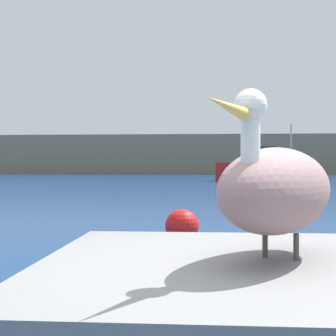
{
  "coord_description": "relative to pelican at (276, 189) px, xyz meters",
  "views": [
    {
      "loc": [
        -0.32,
        -2.51,
        1.3
      ],
      "look_at": [
        -2.22,
        23.09,
        1.13
      ],
      "focal_mm": 53.73,
      "sensor_mm": 36.0,
      "label": 1
    }
  ],
  "objects": [
    {
      "name": "hillside_backdrop",
      "position": [
        -0.06,
        73.23,
        1.58
      ],
      "size": [
        140.0,
        14.11,
        5.52
      ],
      "primitive_type": "cube",
      "color": "#7F755B",
      "rests_on": "ground"
    },
    {
      "name": "mooring_buoy",
      "position": [
        -0.76,
        5.65,
        -0.89
      ],
      "size": [
        0.56,
        0.56,
        0.56
      ],
      "primitive_type": "sphere",
      "color": "red",
      "rests_on": "ground"
    },
    {
      "name": "pier_dock",
      "position": [
        0.01,
        0.01,
        -0.78
      ],
      "size": [
        2.5,
        2.18,
        0.79
      ],
      "primitive_type": "cube",
      "color": "gray",
      "rests_on": "ground"
    },
    {
      "name": "fishing_boat_red",
      "position": [
        4.08,
        37.32,
        -0.17
      ],
      "size": [
        7.41,
        2.15,
        4.46
      ],
      "rotation": [
        0.0,
        0.0,
        -0.02
      ],
      "color": "red",
      "rests_on": "ground"
    },
    {
      "name": "pelican",
      "position": [
        0.0,
        0.0,
        0.0
      ],
      "size": [
        0.93,
        1.38,
        0.86
      ],
      "rotation": [
        0.0,
        0.0,
        -2.03
      ],
      "color": "gray",
      "rests_on": "pier_dock"
    }
  ]
}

